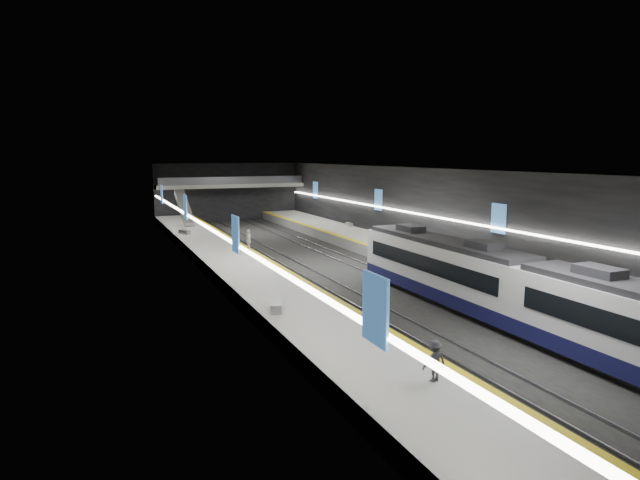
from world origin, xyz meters
name	(u,v)px	position (x,y,z in m)	size (l,w,h in m)	color
ground	(331,268)	(0.00, 0.00, 0.00)	(70.00, 70.00, 0.00)	black
ceiling	(332,170)	(0.00, 0.00, 8.00)	(20.00, 70.00, 0.04)	beige
wall_left	(207,226)	(-10.00, 0.00, 4.00)	(0.04, 70.00, 8.00)	black
wall_right	(435,214)	(10.00, 0.00, 4.00)	(0.04, 70.00, 8.00)	black
wall_back	(228,192)	(0.00, 35.00, 4.00)	(20.00, 0.04, 8.00)	black
platform_left	(242,270)	(-7.50, 0.00, 0.50)	(5.00, 70.00, 1.00)	slate
tile_surface_left	(242,263)	(-7.50, 0.00, 1.01)	(5.00, 70.00, 0.02)	#9F9F9A
tactile_strip_left	(269,261)	(-5.30, 0.00, 1.02)	(0.60, 70.00, 0.02)	yellow
platform_right	(410,255)	(7.50, 0.00, 0.50)	(5.00, 70.00, 1.00)	slate
tile_surface_right	(410,250)	(7.50, 0.00, 1.01)	(5.00, 70.00, 0.02)	#9F9F9A
tactile_strip_right	(388,251)	(5.30, 0.00, 1.02)	(0.60, 70.00, 0.02)	yellow
rails	(331,268)	(0.00, 0.00, 0.06)	(6.52, 70.00, 0.12)	gray
train	(532,294)	(2.50, -18.95, 2.20)	(2.69, 30.05, 3.60)	#10113D
ad_posters	(327,212)	(0.00, 1.00, 4.50)	(19.94, 53.50, 2.20)	#3B71B2
cove_light_left	(210,229)	(-9.80, 0.00, 3.80)	(0.25, 68.60, 0.12)	white
cove_light_right	(433,217)	(9.80, 0.00, 3.80)	(0.25, 68.60, 0.12)	white
mezzanine_bridge	(231,185)	(0.00, 32.93, 5.04)	(20.00, 3.00, 1.50)	gray
escalator	(184,208)	(-7.50, 26.00, 2.90)	(1.20, 8.00, 0.60)	#99999E
bench_left_near	(276,305)	(-9.00, -12.62, 1.25)	(0.57, 2.04, 0.50)	#99999E
bench_left_far	(185,232)	(-8.96, 17.11, 1.21)	(0.48, 1.72, 0.42)	#99999E
bench_right_near	(489,261)	(9.50, -7.70, 1.25)	(0.56, 2.01, 0.49)	#99999E
bench_right_far	(349,225)	(9.50, 15.91, 1.20)	(0.46, 1.65, 0.40)	#99999E
passenger_right_a	(637,310)	(6.08, -22.05, 1.81)	(0.59, 0.39, 1.63)	#BF4759
passenger_right_b	(602,296)	(6.20, -20.04, 1.98)	(0.96, 0.74, 1.97)	#55A1B8
passenger_left_a	(248,241)	(-5.68, 4.46, 1.97)	(1.13, 0.47, 1.93)	beige
passenger_left_b	(434,361)	(-6.61, -23.53, 1.77)	(1.00, 0.58, 1.55)	#3B3940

